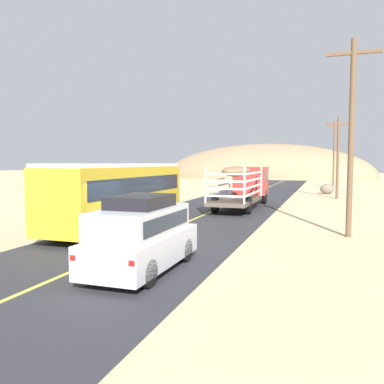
{
  "coord_description": "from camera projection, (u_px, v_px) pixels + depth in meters",
  "views": [
    {
      "loc": [
        7.12,
        -13.38,
        3.27
      ],
      "look_at": [
        0.0,
        7.3,
        1.61
      ],
      "focal_mm": 36.36,
      "sensor_mm": 36.0,
      "label": 1
    }
  ],
  "objects": [
    {
      "name": "ground_plane",
      "position": [
        131.0,
        246.0,
        15.18
      ],
      "size": [
        240.0,
        240.0,
        0.0
      ],
      "primitive_type": "plane",
      "color": "#CCB284"
    },
    {
      "name": "road_surface",
      "position": [
        131.0,
        246.0,
        15.18
      ],
      "size": [
        8.0,
        120.0,
        0.02
      ],
      "primitive_type": "cube",
      "color": "#2D2D33",
      "rests_on": "ground"
    },
    {
      "name": "road_centre_line",
      "position": [
        131.0,
        246.0,
        15.17
      ],
      "size": [
        0.16,
        117.6,
        0.0
      ],
      "primitive_type": "cube",
      "color": "#D8CC4C",
      "rests_on": "road_surface"
    },
    {
      "name": "suv_near",
      "position": [
        142.0,
        234.0,
        11.57
      ],
      "size": [
        1.9,
        4.62,
        2.29
      ],
      "color": "silver",
      "rests_on": "road_surface"
    },
    {
      "name": "livestock_truck",
      "position": [
        246.0,
        182.0,
        29.07
      ],
      "size": [
        2.53,
        9.7,
        3.02
      ],
      "color": "#B2332D",
      "rests_on": "road_surface"
    },
    {
      "name": "bus",
      "position": [
        120.0,
        194.0,
        19.11
      ],
      "size": [
        2.54,
        10.0,
        3.21
      ],
      "color": "gold",
      "rests_on": "road_surface"
    },
    {
      "name": "power_pole_near",
      "position": [
        351.0,
        133.0,
        16.8
      ],
      "size": [
        2.2,
        0.24,
        8.54
      ],
      "color": "brown",
      "rests_on": "ground"
    },
    {
      "name": "power_pole_mid",
      "position": [
        338.0,
        155.0,
        35.01
      ],
      "size": [
        2.2,
        0.24,
        7.35
      ],
      "color": "brown",
      "rests_on": "ground"
    },
    {
      "name": "power_pole_far",
      "position": [
        334.0,
        152.0,
        53.12
      ],
      "size": [
        2.2,
        0.24,
        8.84
      ],
      "color": "brown",
      "rests_on": "ground"
    },
    {
      "name": "boulder_mid_field",
      "position": [
        174.0,
        185.0,
        50.79
      ],
      "size": [
        0.91,
        0.73,
        0.7
      ],
      "primitive_type": "ellipsoid",
      "color": "#756656",
      "rests_on": "ground"
    },
    {
      "name": "boulder_far_horizon",
      "position": [
        327.0,
        189.0,
        40.45
      ],
      "size": [
        1.38,
        1.0,
        1.04
      ],
      "primitive_type": "ellipsoid",
      "color": "#756656",
      "rests_on": "ground"
    },
    {
      "name": "distant_hill",
      "position": [
        265.0,
        177.0,
        86.64
      ],
      "size": [
        46.43,
        27.45,
        14.83
      ],
      "primitive_type": "ellipsoid",
      "color": "#997C5A",
      "rests_on": "ground"
    }
  ]
}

